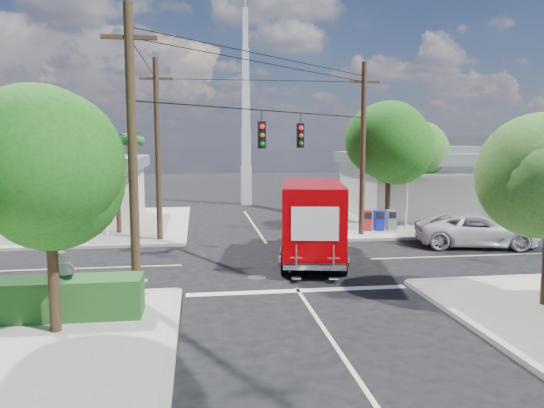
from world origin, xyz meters
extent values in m
plane|color=black|center=(0.00, 0.00, 0.00)|extent=(120.00, 120.00, 0.00)
cube|color=#9A958B|center=(11.00, 11.00, 0.07)|extent=(14.00, 14.00, 0.14)
cube|color=#AAA596|center=(4.00, 11.00, 0.07)|extent=(0.25, 14.00, 0.14)
cube|color=#AAA596|center=(11.00, 4.00, 0.07)|extent=(14.00, 0.25, 0.14)
cube|color=#9A958B|center=(-11.00, 11.00, 0.07)|extent=(14.00, 14.00, 0.14)
cube|color=#AAA596|center=(-4.00, 11.00, 0.07)|extent=(0.25, 14.00, 0.14)
cube|color=#AAA596|center=(-11.00, 4.00, 0.07)|extent=(14.00, 0.25, 0.14)
cube|color=#AAA596|center=(4.00, -11.00, 0.07)|extent=(0.25, 14.00, 0.14)
cube|color=#AAA596|center=(-4.00, -11.00, 0.07)|extent=(0.25, 14.00, 0.14)
cube|color=beige|center=(0.00, 10.00, 0.01)|extent=(0.12, 12.00, 0.01)
cube|color=beige|center=(0.00, -10.00, 0.01)|extent=(0.12, 12.00, 0.01)
cube|color=beige|center=(10.00, 0.00, 0.01)|extent=(12.00, 0.12, 0.01)
cube|color=beige|center=(-10.00, 0.00, 0.01)|extent=(12.00, 0.12, 0.01)
cube|color=silver|center=(0.00, -4.30, 0.01)|extent=(7.50, 0.40, 0.01)
cube|color=beige|center=(12.50, 12.00, 1.84)|extent=(11.00, 8.00, 3.40)
cube|color=slate|center=(12.50, 12.00, 3.89)|extent=(11.80, 8.80, 0.70)
cube|color=slate|center=(12.50, 12.00, 4.39)|extent=(6.05, 4.40, 0.50)
cube|color=slate|center=(12.50, 7.10, 3.04)|extent=(9.90, 1.80, 0.15)
cylinder|color=silver|center=(8.10, 6.30, 1.59)|extent=(0.12, 0.12, 2.90)
cube|color=beige|center=(-12.00, 12.50, 1.74)|extent=(10.00, 8.00, 3.20)
cube|color=slate|center=(-12.00, 12.50, 3.69)|extent=(10.80, 8.80, 0.70)
cube|color=slate|center=(-12.00, 12.50, 4.19)|extent=(5.50, 4.40, 0.50)
cube|color=slate|center=(-12.00, 7.60, 2.84)|extent=(9.00, 1.80, 0.15)
cylinder|color=silver|center=(-8.00, 6.80, 1.49)|extent=(0.12, 0.12, 2.70)
cube|color=silver|center=(0.50, 20.00, 1.50)|extent=(0.80, 0.80, 3.00)
cube|color=silver|center=(0.50, 20.00, 4.50)|extent=(0.70, 0.70, 3.00)
cube|color=silver|center=(0.50, 20.00, 7.50)|extent=(0.60, 0.60, 3.00)
cube|color=silver|center=(0.50, 20.00, 10.50)|extent=(0.50, 0.50, 3.00)
cube|color=silver|center=(0.50, 20.00, 13.50)|extent=(0.40, 0.40, 3.00)
cylinder|color=#422D1C|center=(-7.00, -7.50, 2.00)|extent=(0.28, 0.28, 3.71)
sphere|color=#155214|center=(-7.00, -7.50, 4.32)|extent=(3.71, 3.71, 3.71)
sphere|color=#155214|center=(-7.40, -7.30, 4.55)|extent=(3.02, 3.02, 3.02)
sphere|color=#155214|center=(-6.65, -7.80, 4.20)|extent=(3.25, 3.25, 3.25)
cylinder|color=#422D1C|center=(7.20, 6.80, 2.19)|extent=(0.28, 0.28, 4.10)
sphere|color=#155214|center=(7.20, 6.80, 4.75)|extent=(4.10, 4.10, 4.10)
sphere|color=#155214|center=(6.80, 7.00, 5.00)|extent=(3.33, 3.33, 3.33)
sphere|color=#155214|center=(7.55, 6.50, 4.62)|extent=(3.58, 3.58, 3.58)
cylinder|color=#422D1C|center=(9.80, 9.00, 1.93)|extent=(0.28, 0.28, 3.58)
sphere|color=#306120|center=(9.80, 9.00, 4.17)|extent=(3.58, 3.58, 3.58)
sphere|color=#306120|center=(9.40, 9.20, 4.40)|extent=(2.91, 2.91, 2.91)
sphere|color=#306120|center=(10.15, 8.70, 4.06)|extent=(3.14, 3.14, 3.14)
sphere|color=#306120|center=(6.60, -7.00, 4.24)|extent=(2.81, 2.81, 2.81)
cylinder|color=#422D1C|center=(-7.50, 7.50, 2.64)|extent=(0.24, 0.24, 5.00)
cone|color=#276929|center=(-6.60, 7.50, 5.24)|extent=(0.50, 2.06, 0.98)
cone|color=#276929|center=(-6.94, 8.20, 5.24)|extent=(1.92, 1.68, 0.98)
cone|color=#276929|center=(-7.70, 8.38, 5.24)|extent=(2.12, 0.95, 0.98)
cone|color=#276929|center=(-8.31, 7.89, 5.24)|extent=(1.34, 2.07, 0.98)
cone|color=#276929|center=(-8.31, 7.11, 5.24)|extent=(1.34, 2.07, 0.98)
cone|color=#276929|center=(-7.70, 6.62, 5.24)|extent=(2.12, 0.95, 0.98)
cone|color=#276929|center=(-6.94, 6.80, 5.24)|extent=(1.92, 1.68, 0.98)
cylinder|color=#422D1C|center=(-9.50, 9.00, 2.44)|extent=(0.24, 0.24, 4.60)
cone|color=#276929|center=(-8.60, 9.00, 4.84)|extent=(0.50, 2.06, 0.98)
cone|color=#276929|center=(-8.94, 9.70, 4.84)|extent=(1.92, 1.68, 0.98)
cone|color=#276929|center=(-9.70, 9.88, 4.84)|extent=(2.12, 0.95, 0.98)
cone|color=#276929|center=(-10.31, 9.39, 4.84)|extent=(1.34, 2.07, 0.98)
cone|color=#276929|center=(-10.31, 8.61, 4.84)|extent=(1.34, 2.07, 0.98)
cone|color=#276929|center=(-9.70, 8.12, 4.84)|extent=(2.12, 0.95, 0.98)
cone|color=#276929|center=(-8.94, 8.30, 4.84)|extent=(1.92, 1.68, 0.98)
cylinder|color=#473321|center=(-5.20, -5.20, 4.50)|extent=(0.28, 0.28, 9.00)
cube|color=#473321|center=(-5.20, -5.20, 8.00)|extent=(1.60, 0.12, 0.12)
cylinder|color=#473321|center=(5.20, 5.20, 4.50)|extent=(0.28, 0.28, 9.00)
cube|color=#473321|center=(5.20, 5.20, 8.00)|extent=(1.60, 0.12, 0.12)
cylinder|color=#473321|center=(-5.20, 5.20, 4.50)|extent=(0.28, 0.28, 9.00)
cube|color=#473321|center=(-5.20, 5.20, 8.00)|extent=(1.60, 0.12, 0.12)
cylinder|color=black|center=(0.00, 0.00, 6.20)|extent=(10.43, 10.43, 0.04)
cube|color=black|center=(-0.80, -0.80, 5.25)|extent=(0.30, 0.24, 1.05)
sphere|color=red|center=(-0.80, -0.94, 5.58)|extent=(0.20, 0.20, 0.20)
cube|color=black|center=(1.10, 1.10, 5.25)|extent=(0.30, 0.24, 1.05)
sphere|color=red|center=(1.10, 0.96, 5.58)|extent=(0.20, 0.20, 0.20)
cube|color=silver|center=(-7.80, -5.60, 0.49)|extent=(5.94, 0.05, 0.08)
cube|color=silver|center=(-7.80, -5.60, 0.89)|extent=(5.94, 0.05, 0.08)
cube|color=silver|center=(-5.00, -5.60, 0.64)|extent=(0.09, 0.06, 1.00)
cube|color=#1E4D1B|center=(-8.00, -6.40, 0.69)|extent=(6.20, 1.20, 1.10)
cube|color=maroon|center=(5.80, 6.20, 0.69)|extent=(0.50, 0.50, 1.10)
cube|color=#121D9C|center=(6.50, 6.20, 0.69)|extent=(0.50, 0.50, 1.10)
cube|color=slate|center=(7.20, 6.20, 0.69)|extent=(0.50, 0.50, 1.10)
cube|color=black|center=(1.50, 0.46, 0.52)|extent=(3.50, 7.65, 0.24)
cube|color=#BB0004|center=(2.03, 3.29, 1.28)|extent=(2.53, 2.00, 2.08)
cube|color=black|center=(2.15, 3.94, 1.65)|extent=(1.99, 0.60, 0.90)
cube|color=silver|center=(2.19, 4.12, 0.61)|extent=(2.16, 0.51, 0.33)
cube|color=#BB0004|center=(1.34, -0.38, 1.94)|extent=(3.34, 5.82, 2.74)
cube|color=white|center=(2.52, -0.60, 2.08)|extent=(0.65, 3.35, 1.23)
cube|color=white|center=(0.16, -0.16, 2.08)|extent=(0.65, 3.35, 1.23)
cube|color=white|center=(0.83, -3.09, 2.08)|extent=(1.68, 0.33, 1.23)
cube|color=silver|center=(0.81, -3.21, 0.52)|extent=(2.27, 0.65, 0.17)
cube|color=silver|center=(0.14, -3.21, 0.90)|extent=(0.43, 0.13, 0.95)
cube|color=silver|center=(1.44, -3.46, 0.90)|extent=(0.43, 0.13, 0.95)
cylinder|color=black|center=(0.94, 3.35, 0.52)|extent=(0.49, 1.08, 1.04)
cylinder|color=black|center=(3.07, 2.95, 0.52)|extent=(0.49, 1.08, 1.04)
cylinder|color=black|center=(-0.08, -2.04, 0.52)|extent=(0.49, 1.08, 1.04)
cylinder|color=black|center=(2.06, -2.44, 0.52)|extent=(0.49, 1.08, 1.04)
imported|color=silver|center=(9.85, 1.93, 0.78)|extent=(6.08, 3.80, 1.57)
imported|color=beige|center=(-7.10, -6.01, 1.04)|extent=(0.78, 0.74, 1.80)
camera|label=1|loc=(-3.31, -21.38, 5.04)|focal=35.00mm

